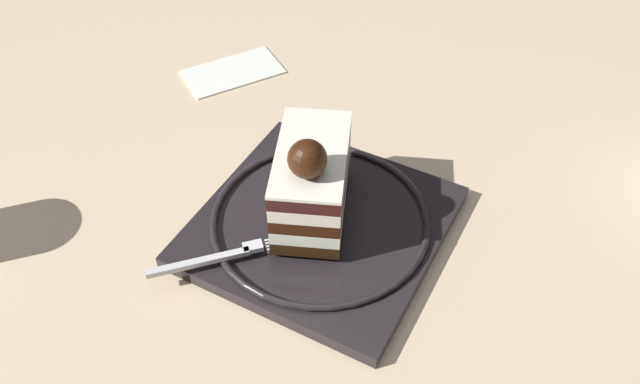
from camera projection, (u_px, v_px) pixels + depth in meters
ground_plane at (293, 227)px, 0.59m from camera, size 2.40×2.40×0.00m
dessert_plate at (320, 224)px, 0.58m from camera, size 0.23×0.23×0.02m
cake_slice at (311, 180)px, 0.55m from camera, size 0.10×0.12×0.10m
fork at (228, 256)px, 0.54m from camera, size 0.08×0.10×0.00m
folded_napkin at (233, 71)px, 0.75m from camera, size 0.10×0.12×0.00m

